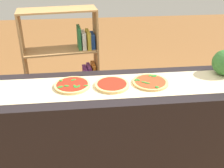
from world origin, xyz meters
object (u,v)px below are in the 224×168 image
Objects in this scene: pizza_spinach_0 at (72,85)px; pizza_spinach_2 at (150,82)px; pizza_plain_1 at (112,84)px; bookshelf at (72,71)px.

pizza_spinach_2 is (0.63, -0.01, -0.00)m from pizza_spinach_0.
pizza_spinach_0 is 0.63m from pizza_spinach_2.
pizza_spinach_0 reaches higher than pizza_plain_1.
bookshelf reaches higher than pizza_spinach_2.
pizza_plain_1 is (0.31, -0.03, 0.00)m from pizza_spinach_0.
bookshelf is (-0.68, 0.98, -0.32)m from pizza_spinach_2.
pizza_plain_1 is at bearing -177.96° from pizza_spinach_2.
bookshelf is at bearing 124.59° from pizza_spinach_2.
pizza_spinach_0 is 0.21× the size of bookshelf.
pizza_spinach_0 is 0.99× the size of pizza_spinach_2.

